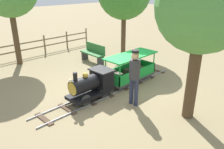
% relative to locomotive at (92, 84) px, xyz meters
% --- Properties ---
extents(ground_plane, '(60.00, 60.00, 0.00)m').
position_rel_locomotive_xyz_m(ground_plane, '(0.00, -0.94, -0.48)').
color(ground_plane, '#8C7A56').
extents(track, '(0.74, 5.70, 0.04)m').
position_rel_locomotive_xyz_m(track, '(0.00, -0.86, -0.47)').
color(track, gray).
rests_on(track, ground_plane).
extents(locomotive, '(0.70, 1.45, 0.97)m').
position_rel_locomotive_xyz_m(locomotive, '(0.00, 0.00, 0.00)').
color(locomotive, black).
rests_on(locomotive, ground_plane).
extents(passenger_car, '(0.80, 2.00, 0.97)m').
position_rel_locomotive_xyz_m(passenger_car, '(0.00, -1.76, -0.06)').
color(passenger_car, '#3F3F3F').
rests_on(passenger_car, ground_plane).
extents(conductor_person, '(0.30, 0.30, 1.62)m').
position_rel_locomotive_xyz_m(conductor_person, '(-1.10, -0.61, 0.47)').
color(conductor_person, '#282D47').
rests_on(conductor_person, ground_plane).
extents(park_bench, '(1.32, 0.46, 0.82)m').
position_rel_locomotive_xyz_m(park_bench, '(2.62, -2.27, -0.07)').
color(park_bench, '#2D6B33').
rests_on(park_bench, ground_plane).
extents(oak_tree_near, '(2.12, 2.12, 3.86)m').
position_rel_locomotive_xyz_m(oak_tree_near, '(-2.52, -1.12, 2.28)').
color(oak_tree_near, '#4C3823').
rests_on(oak_tree_near, ground_plane).
extents(fence_section, '(0.08, 6.78, 0.90)m').
position_rel_locomotive_xyz_m(fence_section, '(5.50, -0.86, 0.00)').
color(fence_section, '#756047').
rests_on(fence_section, ground_plane).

